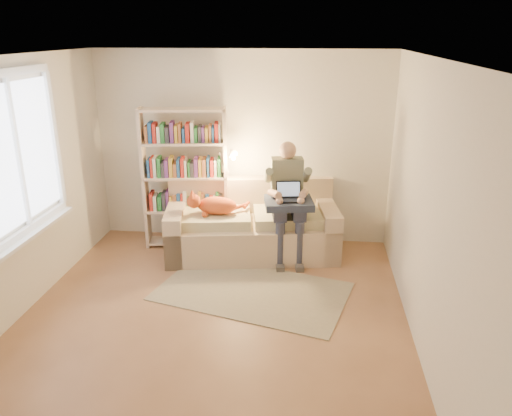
# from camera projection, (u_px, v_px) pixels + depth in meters

# --- Properties ---
(floor) EXTENTS (4.50, 4.50, 0.00)m
(floor) POSITION_uv_depth(u_px,v_px,m) (212.00, 321.00, 5.13)
(floor) COLOR brown
(floor) RESTS_ON ground
(ceiling) EXTENTS (4.00, 4.50, 0.02)m
(ceiling) POSITION_uv_depth(u_px,v_px,m) (203.00, 57.00, 4.25)
(ceiling) COLOR white
(ceiling) RESTS_ON wall_back
(wall_left) EXTENTS (0.02, 4.50, 2.60)m
(wall_left) POSITION_uv_depth(u_px,v_px,m) (9.00, 194.00, 4.91)
(wall_left) COLOR silver
(wall_left) RESTS_ON floor
(wall_right) EXTENTS (0.02, 4.50, 2.60)m
(wall_right) POSITION_uv_depth(u_px,v_px,m) (427.00, 210.00, 4.47)
(wall_right) COLOR silver
(wall_right) RESTS_ON floor
(wall_back) EXTENTS (4.00, 0.02, 2.60)m
(wall_back) POSITION_uv_depth(u_px,v_px,m) (242.00, 148.00, 6.79)
(wall_back) COLOR silver
(wall_back) RESTS_ON floor
(wall_front) EXTENTS (4.00, 0.02, 2.60)m
(wall_front) POSITION_uv_depth(u_px,v_px,m) (119.00, 341.00, 2.58)
(wall_front) COLOR silver
(wall_front) RESTS_ON floor
(window) EXTENTS (0.12, 1.52, 1.69)m
(window) POSITION_uv_depth(u_px,v_px,m) (24.00, 181.00, 5.06)
(window) COLOR white
(window) RESTS_ON wall_left
(sofa) EXTENTS (2.34, 1.33, 0.94)m
(sofa) POSITION_uv_depth(u_px,v_px,m) (252.00, 228.00, 6.62)
(sofa) COLOR #CEB392
(sofa) RESTS_ON floor
(person) EXTENTS (0.49, 0.69, 1.51)m
(person) POSITION_uv_depth(u_px,v_px,m) (288.00, 194.00, 6.32)
(person) COLOR gray
(person) RESTS_ON sofa
(cat) EXTENTS (0.75, 0.35, 0.28)m
(cat) POSITION_uv_depth(u_px,v_px,m) (210.00, 205.00, 6.34)
(cat) COLOR orange
(cat) RESTS_ON sofa
(blanket) EXTENTS (0.66, 0.57, 0.09)m
(blanket) POSITION_uv_depth(u_px,v_px,m) (289.00, 203.00, 6.21)
(blanket) COLOR #252D41
(blanket) RESTS_ON person
(laptop) EXTENTS (0.35, 0.32, 0.26)m
(laptop) POSITION_uv_depth(u_px,v_px,m) (289.00, 195.00, 6.19)
(laptop) COLOR black
(laptop) RESTS_ON blanket
(bookshelf) EXTENTS (1.29, 0.46, 1.89)m
(bookshelf) POSITION_uv_depth(u_px,v_px,m) (185.00, 171.00, 6.63)
(bookshelf) COLOR beige
(bookshelf) RESTS_ON floor
(rug) EXTENTS (2.35, 1.75, 0.01)m
(rug) POSITION_uv_depth(u_px,v_px,m) (252.00, 291.00, 5.69)
(rug) COLOR gray
(rug) RESTS_ON floor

